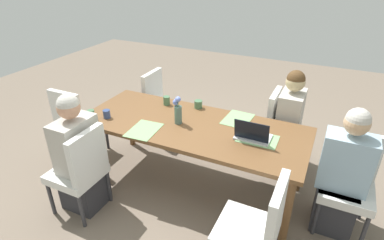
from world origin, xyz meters
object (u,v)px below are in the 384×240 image
at_px(chair_head_left_left_near, 349,178).
at_px(chair_near_left_far, 282,126).
at_px(person_near_left_far, 288,128).
at_px(chair_head_right_right_far, 76,120).
at_px(chair_near_right_mid, 161,102).
at_px(coffee_mug_centre_right, 107,114).
at_px(person_far_left_mid, 79,160).
at_px(chair_far_right_near, 257,226).
at_px(coffee_mug_near_left, 91,115).
at_px(dining_table, 192,131).
at_px(laptop_head_left_left_near, 253,135).
at_px(coffee_mug_centre_left, 167,101).
at_px(flower_vase, 178,110).
at_px(chair_far_left_mid, 81,168).
at_px(coffee_mug_near_right, 198,104).
at_px(person_head_left_left_near, 342,179).

height_order(chair_head_left_left_near, chair_near_left_far, same).
xyz_separation_m(person_near_left_far, chair_head_right_right_far, (2.31, 0.83, -0.03)).
relative_size(person_near_left_far, chair_near_right_mid, 1.33).
distance_m(chair_head_left_left_near, coffee_mug_centre_right, 2.38).
height_order(person_far_left_mid, chair_far_right_near, person_far_left_mid).
bearing_deg(person_near_left_far, chair_far_right_near, 92.29).
bearing_deg(chair_near_right_mid, chair_near_left_far, -179.23).
xyz_separation_m(chair_near_right_mid, coffee_mug_near_left, (0.14, 1.12, 0.29)).
bearing_deg(dining_table, laptop_head_left_left_near, 178.25).
xyz_separation_m(coffee_mug_centre_left, coffee_mug_centre_right, (0.40, 0.55, -0.01)).
xyz_separation_m(dining_table, laptop_head_left_left_near, (-0.62, 0.02, 0.12)).
distance_m(chair_head_right_right_far, flower_vase, 1.39).
bearing_deg(flower_vase, chair_far_left_mid, 51.71).
distance_m(chair_near_right_mid, coffee_mug_centre_left, 0.66).
relative_size(person_near_left_far, coffee_mug_centre_left, 12.14).
relative_size(person_near_left_far, coffee_mug_centre_right, 13.80).
bearing_deg(dining_table, chair_far_right_near, 138.81).
xyz_separation_m(person_near_left_far, laptop_head_left_left_near, (0.21, 0.75, 0.25)).
distance_m(chair_near_right_mid, coffee_mug_centre_right, 1.05).
bearing_deg(chair_far_right_near, coffee_mug_near_right, -49.23).
xyz_separation_m(person_head_left_left_near, chair_near_right_mid, (2.24, -0.75, -0.03)).
xyz_separation_m(person_far_left_mid, chair_head_right_right_far, (0.65, -0.64, -0.03)).
bearing_deg(chair_head_right_right_far, chair_head_left_left_near, -176.15).
height_order(chair_near_left_far, laptop_head_left_left_near, laptop_head_left_left_near).
bearing_deg(chair_head_right_right_far, person_head_left_left_near, -177.55).
relative_size(coffee_mug_near_right, coffee_mug_centre_left, 0.89).
xyz_separation_m(person_far_left_mid, coffee_mug_near_right, (-0.72, -1.11, 0.25)).
height_order(flower_vase, coffee_mug_near_left, flower_vase).
bearing_deg(person_far_left_mid, chair_far_left_mid, 141.24).
xyz_separation_m(chair_far_right_near, coffee_mug_centre_left, (1.35, -1.08, 0.28)).
relative_size(chair_near_left_far, coffee_mug_near_left, 8.24).
bearing_deg(flower_vase, coffee_mug_near_right, -95.23).
height_order(chair_near_left_far, coffee_mug_near_left, chair_near_left_far).
height_order(chair_head_right_right_far, flower_vase, flower_vase).
distance_m(chair_near_right_mid, coffee_mug_near_right, 0.87).
distance_m(chair_near_left_far, person_near_left_far, 0.10).
bearing_deg(chair_near_left_far, chair_near_right_mid, 0.77).
distance_m(person_far_left_mid, flower_vase, 1.04).
relative_size(person_far_left_mid, laptop_head_left_left_near, 3.73).
bearing_deg(coffee_mug_near_right, person_head_left_left_near, 166.90).
bearing_deg(coffee_mug_near_right, chair_near_left_far, -154.29).
distance_m(dining_table, laptop_head_left_left_near, 0.63).
height_order(chair_near_right_mid, chair_head_right_right_far, same).
bearing_deg(coffee_mug_near_left, chair_near_left_far, -146.49).
height_order(coffee_mug_centre_left, coffee_mug_centre_right, coffee_mug_centre_left).
distance_m(flower_vase, coffee_mug_centre_right, 0.76).
xyz_separation_m(person_far_left_mid, laptop_head_left_left_near, (-1.44, -0.72, 0.25)).
height_order(person_head_left_left_near, coffee_mug_near_left, person_head_left_left_near).
xyz_separation_m(person_near_left_far, chair_near_right_mid, (1.66, -0.04, -0.03)).
bearing_deg(chair_far_left_mid, coffee_mug_centre_left, -104.61).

